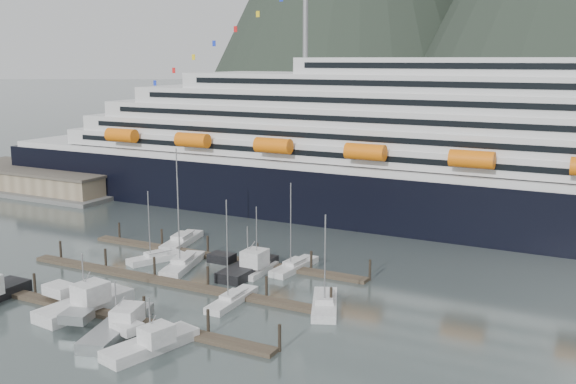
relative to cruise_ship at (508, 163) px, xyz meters
The scene contains 17 objects.
ground 63.76m from the cruise_ship, 118.66° to the right, with size 1600.00×1600.00×0.00m, color #485554.
cruise_ship is the anchor object (origin of this frame).
warehouse 103.31m from the cruise_ship, behind, with size 46.00×20.00×5.80m.
dock_near 74.63m from the cruise_ship, 118.31° to the right, with size 48.18×2.28×3.20m.
dock_mid 63.65m from the cruise_ship, 123.96° to the right, with size 48.18×2.28×3.20m.
dock_far 53.59m from the cruise_ship, 131.95° to the right, with size 48.18×2.28×3.20m.
sailboat_a 62.97m from the cruise_ship, 133.91° to the right, with size 5.69×8.96×11.34m.
sailboat_b 59.81m from the cruise_ship, 129.50° to the right, with size 5.84×11.61×14.14m.
sailboat_d 60.05m from the cruise_ship, 113.07° to the right, with size 2.73×9.84×13.81m.
sailboat_e 58.29m from the cruise_ship, 142.28° to the right, with size 5.44×11.77×16.64m.
sailboat_f 50.99m from the cruise_ship, 121.73° to the right, with size 2.50×7.82×10.25m.
sailboat_g 45.98m from the cruise_ship, 120.38° to the right, with size 3.18×10.19×13.38m.
sailboat_h 53.17m from the cruise_ship, 103.40° to the right, with size 6.70×10.46×12.61m.
trawler_b 75.72m from the cruise_ship, 120.08° to the right, with size 9.69×12.70×8.04m.
trawler_c 75.03m from the cruise_ship, 113.54° to the right, with size 10.05×13.39×6.60m.
trawler_d 74.52m from the cruise_ship, 108.38° to the right, with size 8.56×11.19×6.36m.
trawler_e 52.36m from the cruise_ship, 122.78° to the right, with size 8.85×11.62×7.55m.
Camera 1 is at (50.64, -66.69, 30.12)m, focal length 42.00 mm.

